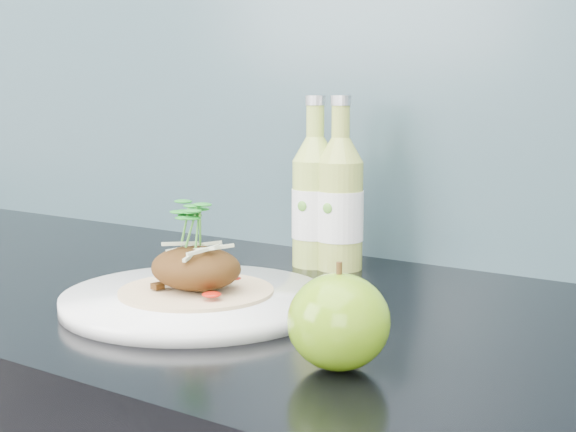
% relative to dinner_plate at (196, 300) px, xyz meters
% --- Properties ---
extents(subway_backsplash, '(4.00, 0.02, 0.70)m').
position_rel_dinner_plate_xyz_m(subway_backsplash, '(0.06, 0.36, 0.34)').
color(subway_backsplash, '#6794A2').
rests_on(subway_backsplash, kitchen_counter).
extents(dinner_plate, '(0.37, 0.37, 0.02)m').
position_rel_dinner_plate_xyz_m(dinner_plate, '(0.00, 0.00, 0.00)').
color(dinner_plate, white).
rests_on(dinner_plate, kitchen_counter).
extents(pork_taco, '(0.17, 0.17, 0.10)m').
position_rel_dinner_plate_xyz_m(pork_taco, '(-0.00, 0.00, 0.04)').
color(pork_taco, tan).
rests_on(pork_taco, dinner_plate).
extents(green_apple, '(0.12, 0.12, 0.09)m').
position_rel_dinner_plate_xyz_m(green_apple, '(0.23, -0.08, 0.03)').
color(green_apple, '#51870E').
rests_on(green_apple, kitchen_counter).
extents(cider_bottle_left, '(0.07, 0.07, 0.23)m').
position_rel_dinner_plate_xyz_m(cider_bottle_left, '(-0.01, 0.25, 0.08)').
color(cider_bottle_left, '#AAC351').
rests_on(cider_bottle_left, kitchen_counter).
extents(cider_bottle_right, '(0.08, 0.08, 0.23)m').
position_rel_dinner_plate_xyz_m(cider_bottle_right, '(0.03, 0.26, 0.08)').
color(cider_bottle_right, '#A5B64B').
rests_on(cider_bottle_right, kitchen_counter).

